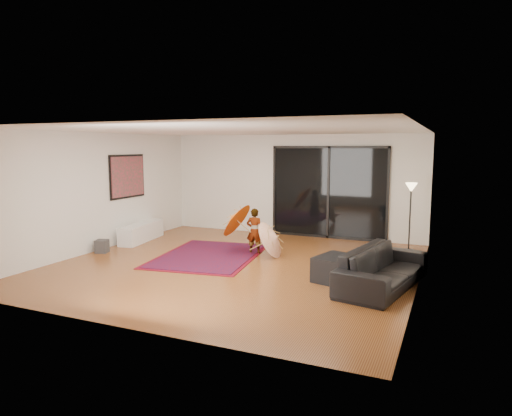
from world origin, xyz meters
The scene contains 17 objects.
floor centered at (0.00, 0.00, 0.00)m, with size 7.00×7.00×0.00m, color brown.
ceiling centered at (0.00, 0.00, 2.70)m, with size 7.00×7.00×0.00m, color white.
wall_back centered at (0.00, 3.50, 1.35)m, with size 7.00×7.00×0.00m, color silver.
wall_front centered at (0.00, -3.50, 1.35)m, with size 7.00×7.00×0.00m, color silver.
wall_left centered at (-3.50, 0.00, 1.35)m, with size 7.00×7.00×0.00m, color silver.
wall_right centered at (3.50, 0.00, 1.35)m, with size 7.00×7.00×0.00m, color silver.
sliding_door centered at (1.00, 3.47, 1.20)m, with size 3.06×0.07×2.40m.
painting centered at (-3.46, 1.00, 1.65)m, with size 0.04×1.28×1.08m.
media_console centered at (-3.25, 1.19, 0.23)m, with size 0.41×1.63×0.45m, color white.
speaker centered at (-3.25, -0.23, 0.15)m, with size 0.26×0.26×0.29m, color #424244.
persian_rug centered at (-0.87, 0.47, 0.01)m, with size 2.45×3.14×0.02m.
sofa centered at (2.95, -0.31, 0.33)m, with size 2.29×0.89×0.67m, color black.
ottoman centered at (2.21, -0.28, 0.22)m, with size 0.78×0.78×0.45m, color black.
floor_lamp centered at (3.10, 2.74, 1.24)m, with size 0.27×0.27×1.57m.
child centered at (-0.06, 1.10, 0.51)m, with size 0.37×0.25×1.02m, color #999999.
parasol_orange centered at (-0.61, 1.05, 0.73)m, with size 0.64×0.88×0.90m.
parasol_white centered at (0.54, 0.95, 0.50)m, with size 0.57×0.84×0.93m.
Camera 1 is at (3.98, -8.10, 2.39)m, focal length 32.00 mm.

